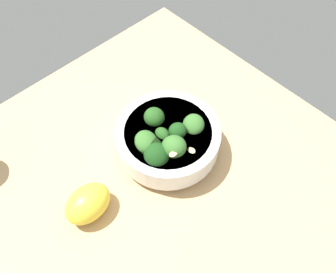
% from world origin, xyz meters
% --- Properties ---
extents(ground_plane, '(0.65, 0.65, 0.05)m').
position_xyz_m(ground_plane, '(0.00, 0.00, -0.02)').
color(ground_plane, tan).
extents(bowl_of_broccoli, '(0.17, 0.17, 0.09)m').
position_xyz_m(bowl_of_broccoli, '(0.03, -0.06, 0.04)').
color(bowl_of_broccoli, white).
rests_on(bowl_of_broccoli, ground_plane).
extents(lemon_wedge, '(0.06, 0.08, 0.05)m').
position_xyz_m(lemon_wedge, '(0.03, 0.11, 0.02)').
color(lemon_wedge, yellow).
rests_on(lemon_wedge, ground_plane).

